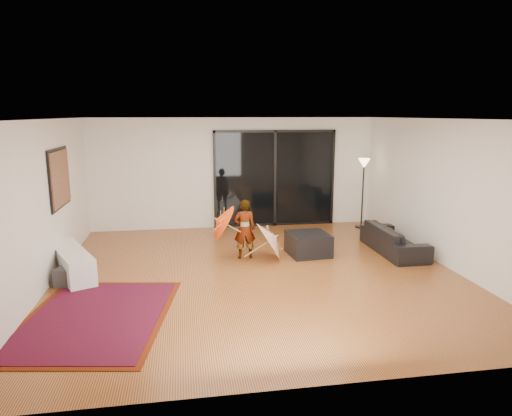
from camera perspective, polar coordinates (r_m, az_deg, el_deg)
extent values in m
plane|color=#AF6430|center=(8.21, 0.29, -8.14)|extent=(7.00, 7.00, 0.00)
plane|color=white|center=(7.72, 0.31, 11.06)|extent=(7.00, 7.00, 0.00)
plane|color=silver|center=(11.28, -2.66, 4.37)|extent=(7.00, 0.00, 7.00)
plane|color=silver|center=(4.54, 7.70, -6.82)|extent=(7.00, 0.00, 7.00)
plane|color=silver|center=(8.06, -25.06, 0.32)|extent=(0.00, 7.00, 7.00)
plane|color=silver|center=(9.11, 22.58, 1.72)|extent=(0.00, 7.00, 7.00)
cube|color=black|center=(11.43, 2.36, 3.71)|extent=(3.00, 0.04, 2.40)
cube|color=black|center=(11.31, 2.43, 9.58)|extent=(3.06, 0.06, 0.06)
cube|color=black|center=(11.63, 2.33, -2.02)|extent=(3.06, 0.06, 0.06)
cube|color=black|center=(11.41, 2.38, 3.69)|extent=(0.06, 0.06, 2.40)
cube|color=black|center=(8.96, -23.38, 3.46)|extent=(0.02, 1.28, 1.08)
cube|color=#215244|center=(8.96, -23.26, 3.46)|extent=(0.03, 1.18, 0.98)
cube|color=white|center=(8.65, -22.08, -6.31)|extent=(1.11, 1.74, 0.48)
cube|color=#424244|center=(8.20, -22.82, -7.97)|extent=(0.33, 0.33, 0.31)
cube|color=#5B1C07|center=(6.89, -19.44, -12.80)|extent=(2.34, 2.97, 0.01)
cube|color=maroon|center=(6.89, -19.45, -12.76)|extent=(2.16, 2.79, 0.02)
imported|color=black|center=(9.75, 16.86, -3.76)|extent=(0.73, 1.85, 0.54)
cube|color=black|center=(9.25, 6.54, -4.48)|extent=(0.84, 0.84, 0.44)
cylinder|color=black|center=(11.72, 13.00, -2.28)|extent=(0.30, 0.30, 0.03)
cylinder|color=black|center=(11.56, 13.17, 1.45)|extent=(0.04, 0.04, 1.58)
cone|color=#FFD899|center=(11.45, 13.36, 5.46)|extent=(0.30, 0.30, 0.23)
imported|color=#999999|center=(8.88, -1.44, -2.65)|extent=(0.43, 0.29, 1.17)
cone|color=#E93E0C|center=(8.74, -4.97, -1.92)|extent=(0.52, 0.74, 0.73)
cylinder|color=tan|center=(8.82, -4.94, -4.04)|extent=(0.44, 0.02, 0.27)
cylinder|color=tan|center=(8.71, -4.99, -1.25)|extent=(0.06, 0.02, 0.05)
cone|color=silver|center=(8.85, 2.55, -3.24)|extent=(0.60, 0.84, 0.81)
cylinder|color=tan|center=(8.96, 2.53, -5.53)|extent=(0.48, 0.02, 0.31)
cylinder|color=tan|center=(8.82, 2.56, -2.52)|extent=(0.06, 0.02, 0.05)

